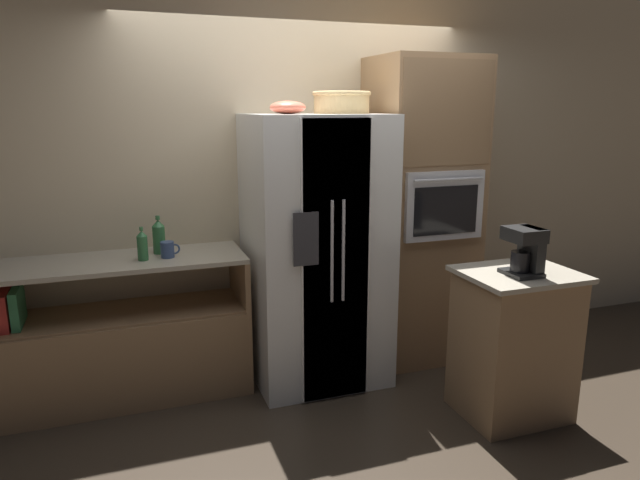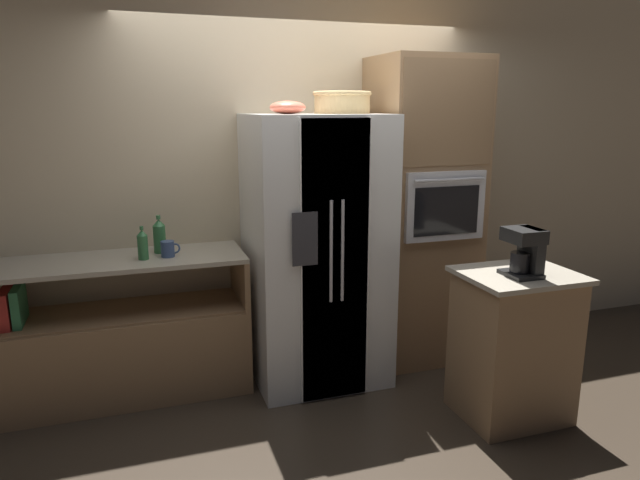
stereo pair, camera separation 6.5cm
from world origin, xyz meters
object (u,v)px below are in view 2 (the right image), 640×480
object	(u,v)px
bottle_tall	(143,244)
mug	(168,249)
wall_oven	(422,213)
fruit_bowl	(288,107)
bottle_short	(159,236)
wicker_basket	(342,102)
refrigerator	(316,250)
coffee_maker	(526,250)

from	to	relation	value
bottle_tall	mug	size ratio (longest dim) A/B	1.74
wall_oven	fruit_bowl	distance (m)	1.33
wall_oven	mug	size ratio (longest dim) A/B	18.01
bottle_short	wicker_basket	bearing A→B (deg)	-7.63
wall_oven	refrigerator	bearing A→B (deg)	-174.17
bottle_tall	refrigerator	bearing A→B (deg)	-2.93
refrigerator	mug	bearing A→B (deg)	175.55
refrigerator	bottle_short	xyz separation A→B (m)	(-1.03, 0.21, 0.13)
refrigerator	mug	size ratio (longest dim) A/B	14.86
wicker_basket	fruit_bowl	bearing A→B (deg)	-164.73
fruit_bowl	bottle_short	xyz separation A→B (m)	(-0.82, 0.28, -0.84)
wicker_basket	coffee_maker	world-z (taller)	wicker_basket
bottle_short	mug	size ratio (longest dim) A/B	2.04
wicker_basket	bottle_short	distance (m)	1.52
wicker_basket	coffee_maker	distance (m)	1.54
refrigerator	coffee_maker	bearing A→B (deg)	-45.60
mug	coffee_maker	xyz separation A→B (m)	(1.96, -1.06, 0.09)
wicker_basket	bottle_tall	distance (m)	1.62
wall_oven	coffee_maker	xyz separation A→B (m)	(0.10, -1.07, -0.04)
wicker_basket	bottle_short	xyz separation A→B (m)	(-1.23, 0.17, -0.87)
coffee_maker	bottle_tall	bearing A→B (deg)	153.69
refrigerator	wall_oven	distance (m)	0.89
bottle_short	coffee_maker	world-z (taller)	coffee_maker
wicker_basket	coffee_maker	xyz separation A→B (m)	(0.77, -1.03, -0.85)
fruit_bowl	wicker_basket	bearing A→B (deg)	15.27
wall_oven	bottle_short	xyz separation A→B (m)	(-1.90, 0.12, -0.07)
wall_oven	wicker_basket	bearing A→B (deg)	-175.86
wall_oven	bottle_short	bearing A→B (deg)	176.48
wall_oven	coffee_maker	world-z (taller)	wall_oven
refrigerator	bottle_tall	xyz separation A→B (m)	(-1.15, 0.06, 0.12)
wall_oven	coffee_maker	size ratio (longest dim) A/B	7.92
bottle_short	mug	world-z (taller)	bottle_short
wall_oven	mug	world-z (taller)	wall_oven
bottle_tall	fruit_bowl	bearing A→B (deg)	-7.93
fruit_bowl	mug	bearing A→B (deg)	169.19
coffee_maker	mug	bearing A→B (deg)	151.47
wicker_basket	fruit_bowl	distance (m)	0.43
fruit_bowl	bottle_short	bearing A→B (deg)	161.41
refrigerator	wall_oven	xyz separation A→B (m)	(0.87, 0.09, 0.20)
wicker_basket	fruit_bowl	world-z (taller)	wicker_basket
bottle_tall	bottle_short	bearing A→B (deg)	52.51
fruit_bowl	bottle_short	size ratio (longest dim) A/B	0.90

